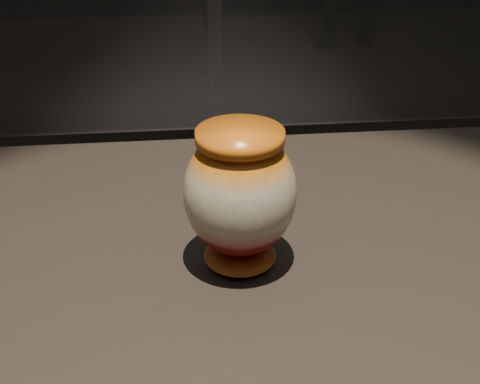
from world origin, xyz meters
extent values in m
cube|color=black|center=(0.00, 0.00, 0.88)|extent=(2.00, 0.80, 0.05)
ellipsoid|color=maroon|center=(0.07, -0.01, 0.91)|extent=(0.10, 0.10, 0.03)
ellipsoid|color=beige|center=(0.07, -0.01, 1.01)|extent=(0.15, 0.15, 0.17)
cylinder|color=orange|center=(0.07, -0.01, 1.09)|extent=(0.11, 0.11, 0.02)
cube|color=black|center=(0.25, 3.41, 0.42)|extent=(0.08, 0.50, 0.85)
camera|label=1|loc=(0.00, -0.75, 1.41)|focal=50.00mm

